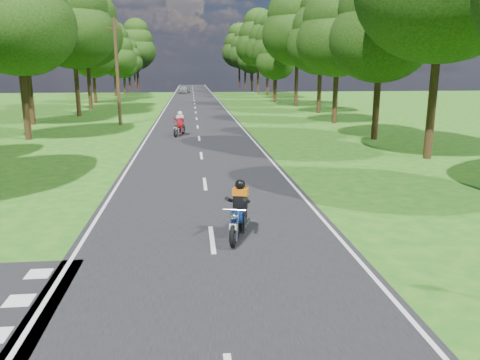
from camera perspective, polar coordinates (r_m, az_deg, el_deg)
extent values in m
plane|color=#1D5A14|center=(10.35, -2.91, -11.24)|extent=(160.00, 160.00, 0.00)
cube|color=black|center=(59.55, -5.55, 9.23)|extent=(7.00, 140.00, 0.02)
cube|color=silver|center=(12.18, -3.43, -7.22)|extent=(0.12, 2.00, 0.01)
cube|color=silver|center=(17.92, -4.30, -0.46)|extent=(0.12, 2.00, 0.01)
cube|color=silver|center=(23.79, -4.74, 2.99)|extent=(0.12, 2.00, 0.01)
cube|color=silver|center=(29.71, -5.01, 5.08)|extent=(0.12, 2.00, 0.01)
cube|color=silver|center=(35.65, -5.19, 6.47)|extent=(0.12, 2.00, 0.01)
cube|color=silver|center=(41.62, -5.32, 7.46)|extent=(0.12, 2.00, 0.01)
cube|color=silver|center=(47.59, -5.42, 8.20)|extent=(0.12, 2.00, 0.01)
cube|color=silver|center=(53.57, -5.49, 8.78)|extent=(0.12, 2.00, 0.01)
cube|color=silver|center=(59.55, -5.55, 9.24)|extent=(0.12, 2.00, 0.01)
cube|color=silver|center=(65.53, -5.60, 9.62)|extent=(0.12, 2.00, 0.01)
cube|color=silver|center=(71.52, -5.64, 9.93)|extent=(0.12, 2.00, 0.01)
cube|color=silver|center=(77.51, -5.68, 10.20)|extent=(0.12, 2.00, 0.01)
cube|color=silver|center=(83.50, -5.71, 10.43)|extent=(0.12, 2.00, 0.01)
cube|color=silver|center=(89.50, -5.73, 10.62)|extent=(0.12, 2.00, 0.01)
cube|color=silver|center=(95.49, -5.76, 10.80)|extent=(0.12, 2.00, 0.01)
cube|color=silver|center=(101.48, -5.78, 10.95)|extent=(0.12, 2.00, 0.01)
cube|color=silver|center=(107.48, -5.80, 11.08)|extent=(0.12, 2.00, 0.01)
cube|color=silver|center=(113.47, -5.81, 11.20)|extent=(0.12, 2.00, 0.01)
cube|color=silver|center=(119.47, -5.83, 11.31)|extent=(0.12, 2.00, 0.01)
cube|color=silver|center=(125.47, -5.84, 11.41)|extent=(0.12, 2.00, 0.01)
cube|color=silver|center=(59.62, -8.77, 9.15)|extent=(0.10, 140.00, 0.01)
cube|color=silver|center=(59.67, -2.34, 9.30)|extent=(0.10, 140.00, 0.01)
cube|color=silver|center=(10.09, -25.33, -13.14)|extent=(0.50, 0.50, 0.01)
cube|color=silver|center=(11.12, -23.32, -10.45)|extent=(0.50, 0.50, 0.01)
cylinder|color=black|center=(31.89, -24.67, 7.99)|extent=(0.40, 0.40, 3.91)
ellipsoid|color=black|center=(31.90, -25.54, 16.61)|extent=(6.85, 6.85, 5.82)
cylinder|color=black|center=(40.62, -24.12, 8.87)|extent=(0.40, 0.40, 3.79)
ellipsoid|color=black|center=(40.61, -24.77, 15.43)|extent=(6.64, 6.64, 5.64)
ellipsoid|color=black|center=(40.75, -25.04, 18.01)|extent=(5.69, 5.69, 4.84)
cylinder|color=black|center=(46.22, -19.19, 10.03)|extent=(0.40, 0.40, 4.32)
ellipsoid|color=black|center=(46.28, -19.72, 16.60)|extent=(7.56, 7.56, 6.42)
ellipsoid|color=black|center=(46.47, -19.94, 19.18)|extent=(6.48, 6.48, 5.51)
cylinder|color=black|center=(53.63, -17.86, 10.55)|extent=(0.40, 0.40, 4.40)
ellipsoid|color=black|center=(53.69, -18.29, 16.32)|extent=(7.71, 7.71, 6.55)
ellipsoid|color=black|center=(53.86, -18.46, 18.60)|extent=(6.60, 6.60, 5.61)
cylinder|color=black|center=(63.40, -17.27, 10.39)|extent=(0.40, 0.40, 3.20)
ellipsoid|color=black|center=(63.36, -17.52, 13.95)|extent=(5.60, 5.60, 4.76)
ellipsoid|color=black|center=(63.41, -17.63, 15.35)|extent=(4.80, 4.80, 4.08)
ellipsoid|color=black|center=(63.50, -17.73, 16.75)|extent=(3.60, 3.60, 3.06)
cylinder|color=black|center=(70.36, -14.61, 10.81)|extent=(0.40, 0.40, 3.22)
ellipsoid|color=black|center=(70.32, -14.80, 14.04)|extent=(5.64, 5.64, 4.79)
ellipsoid|color=black|center=(70.36, -14.88, 15.31)|extent=(4.83, 4.83, 4.11)
ellipsoid|color=black|center=(70.44, -14.96, 16.58)|extent=(3.62, 3.62, 3.08)
cylinder|color=black|center=(78.25, -14.92, 11.16)|extent=(0.40, 0.40, 3.61)
ellipsoid|color=black|center=(78.23, -15.12, 14.41)|extent=(6.31, 6.31, 5.37)
ellipsoid|color=black|center=(78.29, -15.20, 15.69)|extent=(5.41, 5.41, 4.60)
ellipsoid|color=black|center=(78.40, -15.28, 16.97)|extent=(4.06, 4.06, 3.45)
cylinder|color=black|center=(85.95, -13.87, 11.07)|extent=(0.40, 0.40, 2.67)
ellipsoid|color=black|center=(85.90, -14.00, 13.25)|extent=(4.67, 4.67, 3.97)
ellipsoid|color=black|center=(85.92, -14.05, 14.12)|extent=(4.00, 4.00, 3.40)
ellipsoid|color=black|center=(85.95, -14.10, 14.98)|extent=(3.00, 3.00, 2.55)
cylinder|color=black|center=(95.06, -13.28, 11.42)|extent=(0.40, 0.40, 3.09)
ellipsoid|color=black|center=(95.02, -13.41, 13.70)|extent=(5.40, 5.40, 4.59)
ellipsoid|color=black|center=(95.05, -13.46, 14.61)|extent=(4.63, 4.63, 3.93)
ellipsoid|color=black|center=(95.10, -13.51, 15.51)|extent=(3.47, 3.47, 2.95)
cylinder|color=black|center=(101.40, -12.30, 11.97)|extent=(0.40, 0.40, 4.48)
ellipsoid|color=black|center=(101.44, -12.46, 15.08)|extent=(7.84, 7.84, 6.66)
ellipsoid|color=black|center=(101.54, -12.53, 16.31)|extent=(6.72, 6.72, 5.71)
ellipsoid|color=black|center=(101.68, -12.59, 17.53)|extent=(5.04, 5.04, 4.28)
cylinder|color=black|center=(110.44, -12.35, 11.96)|extent=(0.40, 0.40, 4.09)
ellipsoid|color=black|center=(110.45, -12.49, 14.57)|extent=(7.16, 7.16, 6.09)
ellipsoid|color=black|center=(110.52, -12.54, 15.60)|extent=(6.14, 6.14, 5.22)
ellipsoid|color=black|center=(110.62, -12.59, 16.64)|extent=(4.61, 4.61, 3.92)
cylinder|color=black|center=(24.56, 22.28, 7.69)|extent=(0.40, 0.40, 4.56)
cylinder|color=black|center=(30.41, 16.23, 8.06)|extent=(0.40, 0.40, 3.49)
ellipsoid|color=black|center=(30.35, 16.78, 16.17)|extent=(6.12, 6.12, 5.20)
ellipsoid|color=black|center=(30.50, 17.01, 19.36)|extent=(5.24, 5.24, 4.46)
cylinder|color=black|center=(38.80, 11.51, 9.52)|extent=(0.40, 0.40, 3.69)
ellipsoid|color=black|center=(38.78, 11.84, 16.23)|extent=(6.46, 6.46, 5.49)
ellipsoid|color=black|center=(38.92, 11.97, 18.88)|extent=(5.54, 5.54, 4.71)
cylinder|color=black|center=(47.58, 9.62, 10.31)|extent=(0.40, 0.40, 3.74)
ellipsoid|color=black|center=(47.57, 9.85, 15.86)|extent=(6.55, 6.55, 5.57)
ellipsoid|color=black|center=(47.68, 9.94, 18.05)|extent=(5.62, 5.62, 4.77)
ellipsoid|color=black|center=(47.87, 10.03, 20.22)|extent=(4.21, 4.21, 3.58)
cylinder|color=black|center=(55.50, 6.87, 11.28)|extent=(0.40, 0.40, 4.64)
ellipsoid|color=black|center=(55.59, 7.04, 17.18)|extent=(8.12, 8.12, 6.91)
ellipsoid|color=black|center=(55.79, 7.11, 19.50)|extent=(6.96, 6.96, 5.92)
cylinder|color=black|center=(62.36, 4.31, 10.77)|extent=(0.40, 0.40, 2.91)
ellipsoid|color=black|center=(62.30, 4.37, 14.06)|extent=(5.09, 5.09, 4.33)
ellipsoid|color=black|center=(62.33, 4.40, 15.36)|extent=(4.36, 4.36, 3.71)
ellipsoid|color=black|center=(62.39, 4.42, 16.66)|extent=(3.27, 3.27, 2.78)
cylinder|color=black|center=(69.91, 4.22, 11.45)|extent=(0.40, 0.40, 3.88)
ellipsoid|color=black|center=(69.91, 4.29, 15.37)|extent=(6.78, 6.78, 5.77)
ellipsoid|color=black|center=(70.00, 4.32, 16.91)|extent=(5.81, 5.81, 4.94)
ellipsoid|color=black|center=(70.14, 4.35, 18.45)|extent=(4.36, 4.36, 3.71)
cylinder|color=black|center=(78.31, 3.36, 11.79)|extent=(0.40, 0.40, 4.18)
ellipsoid|color=black|center=(78.33, 3.42, 15.55)|extent=(7.31, 7.31, 6.21)
ellipsoid|color=black|center=(78.43, 3.44, 17.04)|extent=(6.27, 6.27, 5.33)
ellipsoid|color=black|center=(78.59, 3.46, 18.52)|extent=(4.70, 4.70, 4.00)
cylinder|color=black|center=(87.11, 2.21, 12.11)|extent=(0.40, 0.40, 4.63)
ellipsoid|color=black|center=(87.17, 2.24, 15.86)|extent=(8.11, 8.11, 6.89)
ellipsoid|color=black|center=(87.29, 2.25, 17.34)|extent=(6.95, 6.95, 5.91)
ellipsoid|color=black|center=(87.48, 2.27, 18.82)|extent=(5.21, 5.21, 4.43)
cylinder|color=black|center=(94.33, 1.50, 11.83)|extent=(0.40, 0.40, 3.36)
ellipsoid|color=black|center=(94.30, 1.51, 14.35)|extent=(5.88, 5.88, 5.00)
ellipsoid|color=black|center=(94.35, 1.52, 15.34)|extent=(5.04, 5.04, 4.29)
ellipsoid|color=black|center=(94.41, 1.52, 16.34)|extent=(3.78, 3.78, 3.21)
cylinder|color=black|center=(101.43, 0.65, 12.15)|extent=(0.40, 0.40, 4.09)
ellipsoid|color=black|center=(101.44, 0.65, 15.00)|extent=(7.15, 7.15, 6.08)
ellipsoid|color=black|center=(101.51, 0.66, 16.12)|extent=(6.13, 6.13, 5.21)
ellipsoid|color=black|center=(101.62, 0.66, 17.24)|extent=(4.60, 4.60, 3.91)
cylinder|color=black|center=(109.08, -0.07, 12.35)|extent=(0.40, 0.40, 4.48)
ellipsoid|color=black|center=(109.12, -0.07, 15.25)|extent=(7.84, 7.84, 6.66)
ellipsoid|color=black|center=(109.21, -0.07, 16.39)|extent=(6.72, 6.72, 5.71)
ellipsoid|color=black|center=(109.34, -0.08, 17.53)|extent=(5.04, 5.04, 4.28)
cylinder|color=black|center=(120.18, -12.68, 11.98)|extent=(0.40, 0.40, 3.84)
ellipsoid|color=black|center=(120.18, -12.80, 14.23)|extent=(6.72, 6.72, 5.71)
ellipsoid|color=black|center=(120.23, -12.85, 15.12)|extent=(5.76, 5.76, 4.90)
ellipsoid|color=black|center=(120.31, -12.90, 16.01)|extent=(4.32, 4.32, 3.67)
cylinder|color=black|center=(122.39, 1.35, 12.39)|extent=(0.40, 0.40, 4.16)
ellipsoid|color=black|center=(122.41, 1.37, 14.79)|extent=(7.28, 7.28, 6.19)
ellipsoid|color=black|center=(122.47, 1.37, 15.73)|extent=(6.24, 6.24, 5.30)
ellipsoid|color=black|center=(122.57, 1.38, 16.68)|extent=(4.68, 4.68, 3.98)
cylinder|color=black|center=(105.57, -14.71, 11.62)|extent=(0.40, 0.40, 3.52)
ellipsoid|color=black|center=(105.56, -14.85, 13.97)|extent=(6.16, 6.16, 5.24)
ellipsoid|color=black|center=(105.60, -14.91, 14.90)|extent=(5.28, 5.28, 4.49)
ellipsoid|color=black|center=(105.67, -14.97, 15.83)|extent=(3.96, 3.96, 3.37)
cylinder|color=black|center=(108.82, 3.38, 12.32)|extent=(0.40, 0.40, 4.48)
ellipsoid|color=black|center=(108.86, 3.42, 15.23)|extent=(7.84, 7.84, 6.66)
ellipsoid|color=black|center=(108.95, 3.43, 16.37)|extent=(6.72, 6.72, 5.71)
ellipsoid|color=black|center=(109.08, 3.45, 17.52)|extent=(5.04, 5.04, 4.28)
cylinder|color=#382616|center=(37.80, -14.72, 12.53)|extent=(0.26, 0.26, 8.00)
cube|color=#382616|center=(37.92, -15.03, 17.51)|extent=(1.20, 0.10, 0.10)
imported|color=#A8ABAF|center=(85.42, -6.81, 10.91)|extent=(2.31, 4.13, 1.33)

